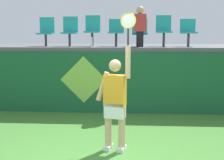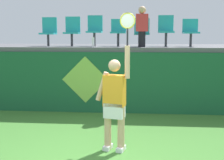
{
  "view_description": "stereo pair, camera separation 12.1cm",
  "coord_description": "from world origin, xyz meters",
  "px_view_note": "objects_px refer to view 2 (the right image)",
  "views": [
    {
      "loc": [
        0.5,
        -4.93,
        2.15
      ],
      "look_at": [
        0.09,
        1.27,
        1.24
      ],
      "focal_mm": 51.15,
      "sensor_mm": 36.0,
      "label": 1
    },
    {
      "loc": [
        0.62,
        -4.92,
        2.15
      ],
      "look_at": [
        0.09,
        1.27,
        1.24
      ],
      "focal_mm": 51.15,
      "sensor_mm": 36.0,
      "label": 2
    }
  ],
  "objects_px": {
    "tennis_player": "(115,100)",
    "stadium_chair_4": "(142,31)",
    "stadium_chair_5": "(166,29)",
    "stadium_chair_1": "(72,30)",
    "stadium_chair_3": "(118,31)",
    "stadium_chair_6": "(191,31)",
    "water_bottle": "(93,42)",
    "spectator_0": "(142,26)",
    "stadium_chair_0": "(49,31)",
    "stadium_chair_2": "(95,29)"
  },
  "relations": [
    {
      "from": "tennis_player",
      "to": "stadium_chair_4",
      "type": "bearing_deg",
      "value": 82.3
    },
    {
      "from": "stadium_chair_5",
      "to": "stadium_chair_1",
      "type": "bearing_deg",
      "value": 179.99
    },
    {
      "from": "stadium_chair_1",
      "to": "stadium_chair_3",
      "type": "relative_size",
      "value": 1.09
    },
    {
      "from": "tennis_player",
      "to": "stadium_chair_3",
      "type": "distance_m",
      "value": 3.89
    },
    {
      "from": "stadium_chair_3",
      "to": "stadium_chair_6",
      "type": "xyz_separation_m",
      "value": [
        2.07,
        0.0,
        -0.0
      ]
    },
    {
      "from": "water_bottle",
      "to": "stadium_chair_4",
      "type": "bearing_deg",
      "value": 26.4
    },
    {
      "from": "stadium_chair_3",
      "to": "stadium_chair_6",
      "type": "bearing_deg",
      "value": 0.0
    },
    {
      "from": "tennis_player",
      "to": "spectator_0",
      "type": "distance_m",
      "value": 3.61
    },
    {
      "from": "tennis_player",
      "to": "stadium_chair_6",
      "type": "relative_size",
      "value": 3.18
    },
    {
      "from": "tennis_player",
      "to": "stadium_chair_0",
      "type": "relative_size",
      "value": 2.95
    },
    {
      "from": "tennis_player",
      "to": "stadium_chair_2",
      "type": "height_order",
      "value": "stadium_chair_2"
    },
    {
      "from": "stadium_chair_2",
      "to": "stadium_chair_5",
      "type": "bearing_deg",
      "value": 0.0
    },
    {
      "from": "tennis_player",
      "to": "stadium_chair_5",
      "type": "distance_m",
      "value": 4.09
    },
    {
      "from": "spectator_0",
      "to": "stadium_chair_2",
      "type": "bearing_deg",
      "value": 163.78
    },
    {
      "from": "stadium_chair_0",
      "to": "spectator_0",
      "type": "distance_m",
      "value": 2.78
    },
    {
      "from": "stadium_chair_0",
      "to": "stadium_chair_1",
      "type": "height_order",
      "value": "stadium_chair_1"
    },
    {
      "from": "stadium_chair_3",
      "to": "stadium_chair_5",
      "type": "distance_m",
      "value": 1.37
    },
    {
      "from": "stadium_chair_3",
      "to": "stadium_chair_5",
      "type": "relative_size",
      "value": 0.88
    },
    {
      "from": "water_bottle",
      "to": "stadium_chair_0",
      "type": "relative_size",
      "value": 0.32
    },
    {
      "from": "tennis_player",
      "to": "water_bottle",
      "type": "height_order",
      "value": "tennis_player"
    },
    {
      "from": "stadium_chair_0",
      "to": "stadium_chair_6",
      "type": "height_order",
      "value": "stadium_chair_0"
    },
    {
      "from": "stadium_chair_0",
      "to": "stadium_chair_2",
      "type": "xyz_separation_m",
      "value": [
        1.37,
        -0.0,
        0.04
      ]
    },
    {
      "from": "stadium_chair_4",
      "to": "stadium_chair_6",
      "type": "distance_m",
      "value": 1.39
    },
    {
      "from": "water_bottle",
      "to": "stadium_chair_0",
      "type": "bearing_deg",
      "value": 155.04
    },
    {
      "from": "stadium_chair_0",
      "to": "stadium_chair_6",
      "type": "relative_size",
      "value": 1.08
    },
    {
      "from": "stadium_chair_5",
      "to": "stadium_chair_2",
      "type": "bearing_deg",
      "value": -180.0
    },
    {
      "from": "tennis_player",
      "to": "stadium_chair_3",
      "type": "xyz_separation_m",
      "value": [
        -0.18,
        3.67,
        1.28
      ]
    },
    {
      "from": "water_bottle",
      "to": "stadium_chair_1",
      "type": "relative_size",
      "value": 0.31
    },
    {
      "from": "stadium_chair_6",
      "to": "spectator_0",
      "type": "distance_m",
      "value": 1.45
    },
    {
      "from": "stadium_chair_1",
      "to": "stadium_chair_2",
      "type": "distance_m",
      "value": 0.67
    },
    {
      "from": "stadium_chair_2",
      "to": "stadium_chair_5",
      "type": "distance_m",
      "value": 2.06
    },
    {
      "from": "stadium_chair_1",
      "to": "stadium_chair_2",
      "type": "xyz_separation_m",
      "value": [
        0.67,
        -0.0,
        0.03
      ]
    },
    {
      "from": "stadium_chair_2",
      "to": "stadium_chair_6",
      "type": "distance_m",
      "value": 2.76
    },
    {
      "from": "stadium_chair_1",
      "to": "stadium_chair_6",
      "type": "xyz_separation_m",
      "value": [
        3.43,
        -0.01,
        -0.02
      ]
    },
    {
      "from": "stadium_chair_4",
      "to": "stadium_chair_5",
      "type": "relative_size",
      "value": 0.91
    },
    {
      "from": "tennis_player",
      "to": "stadium_chair_2",
      "type": "distance_m",
      "value": 4.01
    },
    {
      "from": "water_bottle",
      "to": "spectator_0",
      "type": "height_order",
      "value": "spectator_0"
    },
    {
      "from": "tennis_player",
      "to": "stadium_chair_6",
      "type": "distance_m",
      "value": 4.32
    },
    {
      "from": "spectator_0",
      "to": "stadium_chair_0",
      "type": "bearing_deg",
      "value": 171.7
    },
    {
      "from": "spectator_0",
      "to": "stadium_chair_1",
      "type": "bearing_deg",
      "value": 168.9
    },
    {
      "from": "stadium_chair_4",
      "to": "stadium_chair_6",
      "type": "height_order",
      "value": "stadium_chair_4"
    },
    {
      "from": "stadium_chair_4",
      "to": "spectator_0",
      "type": "bearing_deg",
      "value": -90.0
    },
    {
      "from": "stadium_chair_0",
      "to": "stadium_chair_3",
      "type": "relative_size",
      "value": 1.07
    },
    {
      "from": "stadium_chair_1",
      "to": "stadium_chair_6",
      "type": "height_order",
      "value": "stadium_chair_1"
    },
    {
      "from": "stadium_chair_1",
      "to": "stadium_chair_5",
      "type": "xyz_separation_m",
      "value": [
        2.73,
        -0.0,
        0.02
      ]
    },
    {
      "from": "stadium_chair_2",
      "to": "stadium_chair_3",
      "type": "distance_m",
      "value": 0.7
    },
    {
      "from": "stadium_chair_0",
      "to": "spectator_0",
      "type": "height_order",
      "value": "spectator_0"
    },
    {
      "from": "stadium_chair_3",
      "to": "stadium_chair_5",
      "type": "xyz_separation_m",
      "value": [
        1.37,
        0.01,
        0.04
      ]
    },
    {
      "from": "water_bottle",
      "to": "tennis_player",
      "type": "bearing_deg",
      "value": -74.65
    },
    {
      "from": "stadium_chair_6",
      "to": "stadium_chair_1",
      "type": "bearing_deg",
      "value": 179.83
    }
  ]
}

